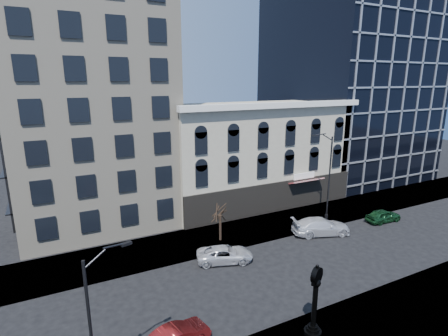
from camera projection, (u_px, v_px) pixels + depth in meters
ground at (224, 289)px, 25.45m from camera, size 160.00×160.00×0.00m
sidewalk_far at (185, 244)px, 32.35m from camera, size 160.00×6.00×0.12m
cream_tower at (82, 33)px, 34.34m from camera, size 15.90×15.40×42.50m
victorian_row at (253, 154)px, 42.97m from camera, size 22.60×11.19×12.50m
glass_office at (347, 85)px, 54.11m from camera, size 20.00×20.15×28.00m
street_clock at (315, 304)px, 20.27m from camera, size 1.04×1.04×4.60m
street_lamp_near at (100, 288)px, 14.94m from camera, size 2.04×0.72×8.01m
street_lamp_far at (325, 154)px, 36.31m from camera, size 2.41×0.95×9.55m
bare_tree_far at (220, 210)px, 32.33m from camera, size 2.32×2.32×3.98m
car_far_a at (225, 254)px, 29.20m from camera, size 5.15×3.57×1.31m
car_far_b at (321, 226)px, 34.35m from camera, size 6.12×4.02×1.65m
car_far_c at (383, 216)px, 37.43m from camera, size 4.07×1.83×1.36m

